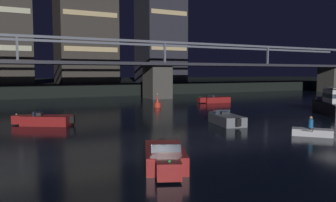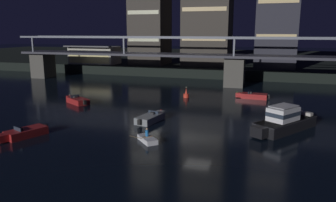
# 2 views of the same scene
# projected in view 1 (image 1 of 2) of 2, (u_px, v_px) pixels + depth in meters

# --- Properties ---
(ground_plane) EXTENTS (400.00, 400.00, 0.00)m
(ground_plane) POSITION_uv_depth(u_px,v_px,m) (333.00, 127.00, 26.73)
(ground_plane) COLOR black
(far_riverbank) EXTENTS (240.00, 80.00, 2.20)m
(far_riverbank) POSITION_uv_depth(u_px,v_px,m) (90.00, 84.00, 99.57)
(far_riverbank) COLOR black
(far_riverbank) RESTS_ON ground
(river_bridge) EXTENTS (92.55, 6.40, 9.38)m
(river_bridge) POSITION_uv_depth(u_px,v_px,m) (157.00, 72.00, 56.45)
(river_bridge) COLOR #4C4944
(river_bridge) RESTS_ON ground
(tower_west_tall) EXTENTS (10.91, 10.35, 33.19)m
(tower_west_tall) POSITION_uv_depth(u_px,v_px,m) (84.00, 0.00, 66.09)
(tower_west_tall) COLOR #38332D
(tower_west_tall) RESTS_ON far_riverbank
(speedboat_near_center) EXTENTS (2.57, 5.22, 1.16)m
(speedboat_near_center) POSITION_uv_depth(u_px,v_px,m) (226.00, 119.00, 28.27)
(speedboat_near_center) COLOR gray
(speedboat_near_center) RESTS_ON ground
(speedboat_near_right) EXTENTS (3.13, 5.07, 1.16)m
(speedboat_near_right) POSITION_uv_depth(u_px,v_px,m) (165.00, 157.00, 15.56)
(speedboat_near_right) COLOR maroon
(speedboat_near_right) RESTS_ON ground
(speedboat_mid_left) EXTENTS (5.22, 2.02, 1.16)m
(speedboat_mid_left) POSITION_uv_depth(u_px,v_px,m) (215.00, 100.00, 48.66)
(speedboat_mid_left) COLOR maroon
(speedboat_mid_left) RESTS_ON ground
(speedboat_mid_center) EXTENTS (4.83, 3.69, 1.16)m
(speedboat_mid_center) POSITION_uv_depth(u_px,v_px,m) (45.00, 120.00, 27.74)
(speedboat_mid_center) COLOR maroon
(speedboat_mid_center) RESTS_ON ground
(channel_buoy) EXTENTS (0.90, 0.90, 1.76)m
(channel_buoy) POSITION_uv_depth(u_px,v_px,m) (157.00, 104.00, 42.00)
(channel_buoy) COLOR red
(channel_buoy) RESTS_ON ground
(dinghy_with_paddler) EXTENTS (2.63, 2.65, 1.36)m
(dinghy_with_paddler) POSITION_uv_depth(u_px,v_px,m) (312.00, 132.00, 23.05)
(dinghy_with_paddler) COLOR silver
(dinghy_with_paddler) RESTS_ON ground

